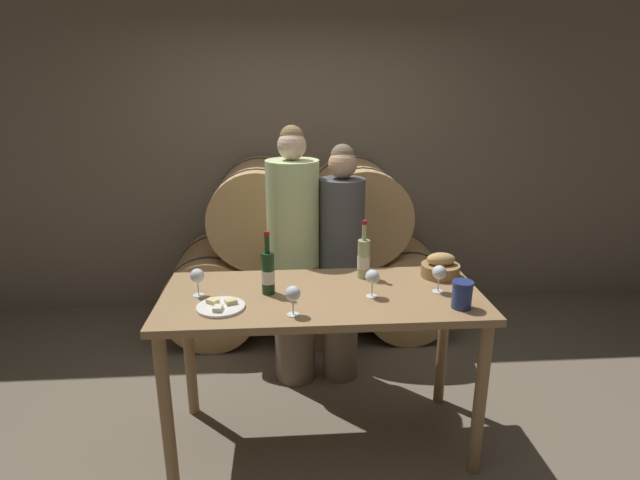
{
  "coord_description": "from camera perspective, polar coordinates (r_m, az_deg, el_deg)",
  "views": [
    {
      "loc": [
        -0.18,
        -2.41,
        1.96
      ],
      "look_at": [
        0.0,
        0.15,
        1.16
      ],
      "focal_mm": 28.0,
      "sensor_mm": 36.0,
      "label": 1
    }
  ],
  "objects": [
    {
      "name": "wine_bottle_white",
      "position": [
        2.83,
        5.0,
        -2.07
      ],
      "size": [
        0.07,
        0.07,
        0.34
      ],
      "color": "#ADBC7F",
      "rests_on": "tasting_table"
    },
    {
      "name": "ground_plane",
      "position": [
        3.11,
        0.21,
        -21.74
      ],
      "size": [
        10.0,
        10.0,
        0.0
      ],
      "primitive_type": "plane",
      "color": "#726654"
    },
    {
      "name": "wine_glass_far_left",
      "position": [
        2.65,
        -13.84,
        -4.06
      ],
      "size": [
        0.07,
        0.07,
        0.15
      ],
      "color": "white",
      "rests_on": "tasting_table"
    },
    {
      "name": "wine_glass_left",
      "position": [
        2.36,
        -3.12,
        -6.21
      ],
      "size": [
        0.07,
        0.07,
        0.15
      ],
      "color": "white",
      "rests_on": "tasting_table"
    },
    {
      "name": "stone_wall_back",
      "position": [
        4.44,
        -1.76,
        12.58
      ],
      "size": [
        10.0,
        0.12,
        3.2
      ],
      "color": "gray",
      "rests_on": "ground_plane"
    },
    {
      "name": "wine_bottle_red",
      "position": [
        2.61,
        -5.97,
        -3.7
      ],
      "size": [
        0.07,
        0.07,
        0.34
      ],
      "color": "#193819",
      "rests_on": "tasting_table"
    },
    {
      "name": "barrel_stack",
      "position": [
        4.08,
        -1.3,
        -1.8
      ],
      "size": [
        2.27,
        0.89,
        1.4
      ],
      "color": "tan",
      "rests_on": "ground_plane"
    },
    {
      "name": "blue_crock",
      "position": [
        2.55,
        15.93,
        -5.91
      ],
      "size": [
        0.11,
        0.11,
        0.14
      ],
      "color": "navy",
      "rests_on": "tasting_table"
    },
    {
      "name": "wine_glass_right",
      "position": [
        2.69,
        13.46,
        -3.69
      ],
      "size": [
        0.07,
        0.07,
        0.15
      ],
      "color": "white",
      "rests_on": "tasting_table"
    },
    {
      "name": "person_left",
      "position": [
        3.26,
        -3.03,
        -2.06
      ],
      "size": [
        0.34,
        0.34,
        1.73
      ],
      "color": "#756651",
      "rests_on": "ground_plane"
    },
    {
      "name": "person_right",
      "position": [
        3.3,
        2.44,
        -2.72
      ],
      "size": [
        0.29,
        0.29,
        1.62
      ],
      "color": "#756651",
      "rests_on": "ground_plane"
    },
    {
      "name": "tasting_table",
      "position": [
        2.69,
        0.23,
        -8.53
      ],
      "size": [
        1.68,
        0.74,
        0.91
      ],
      "color": "#99754C",
      "rests_on": "ground_plane"
    },
    {
      "name": "cheese_plate",
      "position": [
        2.52,
        -11.28,
        -7.46
      ],
      "size": [
        0.24,
        0.24,
        0.04
      ],
      "color": "white",
      "rests_on": "tasting_table"
    },
    {
      "name": "wine_glass_center",
      "position": [
        2.57,
        6.01,
        -4.28
      ],
      "size": [
        0.07,
        0.07,
        0.15
      ],
      "color": "white",
      "rests_on": "tasting_table"
    },
    {
      "name": "bread_basket",
      "position": [
        2.93,
        13.59,
        -3.06
      ],
      "size": [
        0.22,
        0.22,
        0.14
      ],
      "color": "olive",
      "rests_on": "tasting_table"
    }
  ]
}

